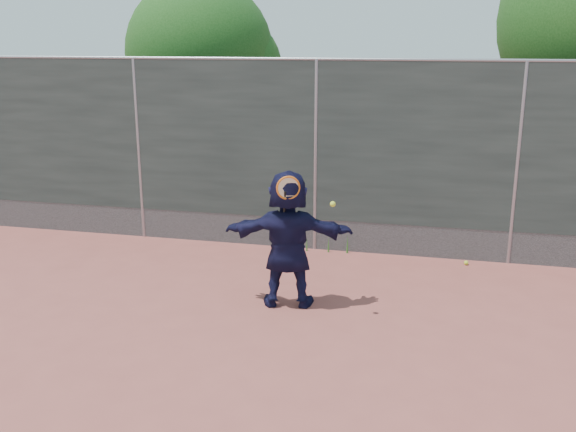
# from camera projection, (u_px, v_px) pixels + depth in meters

# --- Properties ---
(ground) EXTENTS (80.00, 80.00, 0.00)m
(ground) POSITION_uv_depth(u_px,v_px,m) (255.00, 345.00, 7.14)
(ground) COLOR #9E4C42
(ground) RESTS_ON ground
(player) EXTENTS (1.69, 0.77, 1.76)m
(player) POSITION_uv_depth(u_px,v_px,m) (288.00, 239.00, 8.02)
(player) COLOR #121333
(player) RESTS_ON ground
(ball_ground) EXTENTS (0.07, 0.07, 0.07)m
(ball_ground) POSITION_uv_depth(u_px,v_px,m) (466.00, 263.00, 9.67)
(ball_ground) COLOR #CBDF31
(ball_ground) RESTS_ON ground
(fence) EXTENTS (20.00, 0.06, 3.03)m
(fence) POSITION_uv_depth(u_px,v_px,m) (316.00, 152.00, 10.01)
(fence) COLOR #38423D
(fence) RESTS_ON ground
(swing_action) EXTENTS (0.72, 0.16, 0.51)m
(swing_action) POSITION_uv_depth(u_px,v_px,m) (292.00, 191.00, 7.63)
(swing_action) COLOR orange
(swing_action) RESTS_ON ground
(tree_left) EXTENTS (3.15, 3.00, 4.53)m
(tree_left) POSITION_uv_depth(u_px,v_px,m) (208.00, 57.00, 13.14)
(tree_left) COLOR #382314
(tree_left) RESTS_ON ground
(weed_clump) EXTENTS (0.68, 0.07, 0.30)m
(weed_clump) POSITION_uv_depth(u_px,v_px,m) (331.00, 244.00, 10.22)
(weed_clump) COLOR #387226
(weed_clump) RESTS_ON ground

